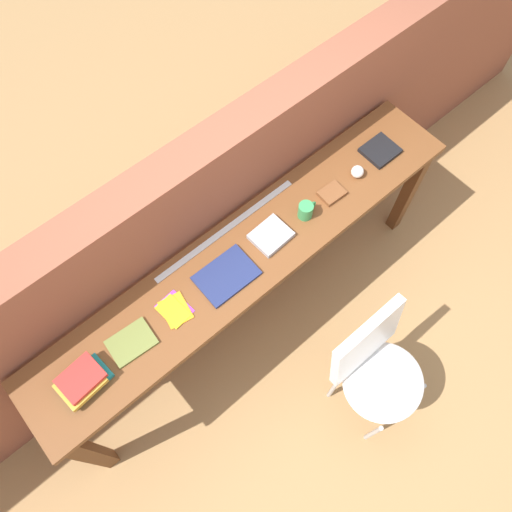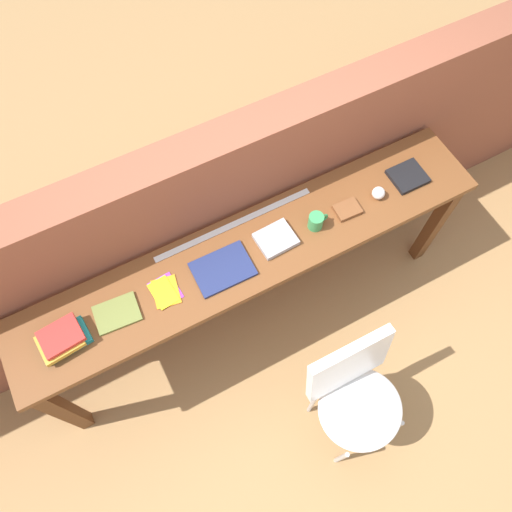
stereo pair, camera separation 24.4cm
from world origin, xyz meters
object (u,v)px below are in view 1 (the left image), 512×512
(book_repair_rightmost, at_px, (380,150))
(book_open_centre, at_px, (226,276))
(leather_journal_brown, at_px, (332,193))
(mug, at_px, (306,210))
(sports_ball_small, at_px, (357,172))
(pamphlet_pile_colourful, at_px, (174,310))
(book_stack_leftmost, at_px, (82,381))
(magazine_cycling, at_px, (131,342))
(chair_white_moulded, at_px, (377,368))

(book_repair_rightmost, bearing_deg, book_open_centre, -178.02)
(leather_journal_brown, xyz_separation_m, book_repair_rightmost, (0.40, 0.03, 0.00))
(mug, relative_size, sports_ball_small, 1.63)
(pamphlet_pile_colourful, relative_size, book_repair_rightmost, 0.96)
(book_stack_leftmost, relative_size, book_repair_rightmost, 1.26)
(magazine_cycling, xyz_separation_m, book_open_centre, (0.54, -0.03, 0.00))
(book_open_centre, bearing_deg, mug, 0.96)
(magazine_cycling, bearing_deg, pamphlet_pile_colourful, 4.15)
(book_open_centre, xyz_separation_m, leather_journal_brown, (0.72, 0.00, 0.00))
(sports_ball_small, bearing_deg, leather_journal_brown, -179.99)
(leather_journal_brown, xyz_separation_m, sports_ball_small, (0.19, 0.00, 0.02))
(book_stack_leftmost, distance_m, mug, 1.32)
(pamphlet_pile_colourful, bearing_deg, book_stack_leftmost, -178.30)
(magazine_cycling, xyz_separation_m, sports_ball_small, (1.44, -0.02, 0.03))
(chair_white_moulded, distance_m, pamphlet_pile_colourful, 1.09)
(book_repair_rightmost, bearing_deg, magazine_cycling, -179.37)
(book_stack_leftmost, relative_size, mug, 2.09)
(mug, bearing_deg, sports_ball_small, -0.08)
(pamphlet_pile_colourful, relative_size, mug, 1.60)
(book_open_centre, bearing_deg, book_stack_leftmost, -179.94)
(book_open_centre, bearing_deg, sports_ball_small, 0.84)
(mug, bearing_deg, book_repair_rightmost, 2.39)
(chair_white_moulded, bearing_deg, book_repair_rightmost, 46.22)
(leather_journal_brown, bearing_deg, book_stack_leftmost, -177.65)
(sports_ball_small, bearing_deg, book_repair_rightmost, 6.81)
(book_stack_leftmost, distance_m, pamphlet_pile_colourful, 0.50)
(pamphlet_pile_colourful, distance_m, leather_journal_brown, 1.01)
(leather_journal_brown, bearing_deg, mug, -177.51)
(magazine_cycling, distance_m, book_open_centre, 0.54)
(pamphlet_pile_colourful, height_order, book_open_centre, book_open_centre)
(book_stack_leftmost, distance_m, leather_journal_brown, 1.51)
(pamphlet_pile_colourful, bearing_deg, book_repair_rightmost, 0.08)
(book_open_centre, distance_m, book_repair_rightmost, 1.11)
(book_repair_rightmost, bearing_deg, chair_white_moulded, -133.16)
(magazine_cycling, distance_m, sports_ball_small, 1.44)
(magazine_cycling, xyz_separation_m, book_repair_rightmost, (1.65, 0.00, 0.00))
(book_stack_leftmost, xyz_separation_m, magazine_cycling, (0.26, 0.02, -0.03))
(book_repair_rightmost, bearing_deg, book_stack_leftmost, -178.88)
(leather_journal_brown, bearing_deg, book_open_centre, -177.23)
(sports_ball_small, bearing_deg, pamphlet_pile_colourful, 178.89)
(magazine_cycling, bearing_deg, book_open_centre, 1.71)
(chair_white_moulded, distance_m, leather_journal_brown, 0.94)
(magazine_cycling, bearing_deg, mug, 3.18)
(chair_white_moulded, bearing_deg, magazine_cycling, 137.60)
(chair_white_moulded, xyz_separation_m, book_repair_rightmost, (0.77, 0.80, 0.37))
(book_stack_leftmost, relative_size, magazine_cycling, 1.12)
(book_stack_leftmost, height_order, book_repair_rightmost, book_stack_leftmost)
(chair_white_moulded, bearing_deg, leather_journal_brown, 64.38)
(magazine_cycling, height_order, sports_ball_small, sports_ball_small)
(leather_journal_brown, relative_size, sports_ball_small, 1.93)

